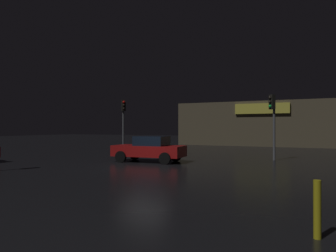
{
  "coord_description": "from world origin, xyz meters",
  "views": [
    {
      "loc": [
        7.99,
        -14.11,
        2.07
      ],
      "look_at": [
        -1.32,
        5.74,
        2.18
      ],
      "focal_mm": 33.08,
      "sensor_mm": 36.0,
      "label": 1
    }
  ],
  "objects_px": {
    "store_building": "(267,124)",
    "traffic_signal_cross_left": "(273,114)",
    "traffic_signal_main": "(123,115)",
    "car_near": "(149,149)"
  },
  "relations": [
    {
      "from": "car_near",
      "to": "store_building",
      "type": "bearing_deg",
      "value": 79.97
    },
    {
      "from": "store_building",
      "to": "traffic_signal_main",
      "type": "bearing_deg",
      "value": -115.39
    },
    {
      "from": "store_building",
      "to": "traffic_signal_cross_left",
      "type": "relative_size",
      "value": 4.75
    },
    {
      "from": "traffic_signal_main",
      "to": "car_near",
      "type": "distance_m",
      "value": 6.68
    },
    {
      "from": "store_building",
      "to": "traffic_signal_main",
      "type": "xyz_separation_m",
      "value": [
        -8.6,
        -18.11,
        0.56
      ]
    },
    {
      "from": "store_building",
      "to": "traffic_signal_cross_left",
      "type": "bearing_deg",
      "value": -81.63
    },
    {
      "from": "store_building",
      "to": "traffic_signal_main",
      "type": "distance_m",
      "value": 20.06
    },
    {
      "from": "traffic_signal_cross_left",
      "to": "store_building",
      "type": "bearing_deg",
      "value": 98.37
    },
    {
      "from": "traffic_signal_main",
      "to": "traffic_signal_cross_left",
      "type": "bearing_deg",
      "value": -1.12
    },
    {
      "from": "traffic_signal_cross_left",
      "to": "car_near",
      "type": "relative_size",
      "value": 0.94
    }
  ]
}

